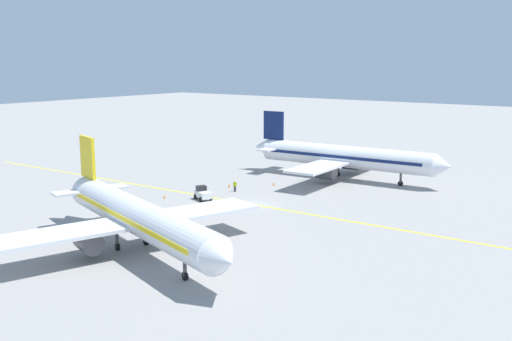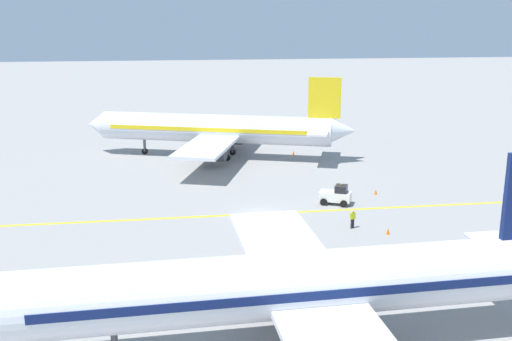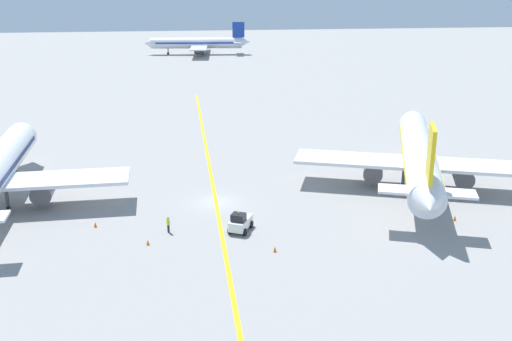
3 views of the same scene
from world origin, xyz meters
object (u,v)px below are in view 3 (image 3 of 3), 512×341
airplane_adjacent_stand (419,157)px  traffic_cone_near_nose (455,218)px  airplane_distant_taxiing (198,43)px  traffic_cone_far_edge (95,225)px  traffic_cone_by_wingtip (275,249)px  traffic_cone_mid_apron (148,242)px  ground_crew_worker (168,224)px  baggage_tug_white (240,222)px

airplane_adjacent_stand → traffic_cone_near_nose: airplane_adjacent_stand is taller
airplane_distant_taxiing → traffic_cone_far_edge: bearing=-96.2°
traffic_cone_by_wingtip → traffic_cone_near_nose: bearing=14.2°
traffic_cone_mid_apron → airplane_distant_taxiing: bearing=86.3°
airplane_adjacent_stand → traffic_cone_mid_apron: 32.66m
airplane_adjacent_stand → ground_crew_worker: (-28.35, -9.43, -2.80)m
ground_crew_worker → traffic_cone_mid_apron: bearing=-125.7°
traffic_cone_mid_apron → airplane_adjacent_stand: bearing=21.7°
baggage_tug_white → traffic_cone_mid_apron: 8.98m
ground_crew_worker → airplane_adjacent_stand: bearing=18.4°
airplane_adjacent_stand → ground_crew_worker: 30.01m
airplane_distant_taxiing → ground_crew_worker: size_ratio=19.04×
airplane_adjacent_stand → baggage_tug_white: size_ratio=10.32×
traffic_cone_by_wingtip → baggage_tug_white: bearing=118.1°
traffic_cone_near_nose → airplane_distant_taxiing: bearing=99.5°
traffic_cone_mid_apron → traffic_cone_far_edge: (-5.31, 4.71, 0.00)m
ground_crew_worker → traffic_cone_mid_apron: (-1.83, -2.56, -0.63)m
ground_crew_worker → baggage_tug_white: bearing=-3.6°
baggage_tug_white → traffic_cone_near_nose: size_ratio=6.10×
airplane_adjacent_stand → traffic_cone_near_nose: 10.56m
traffic_cone_near_nose → airplane_adjacent_stand: bearing=91.0°
ground_crew_worker → traffic_cone_near_nose: ground_crew_worker is taller
traffic_cone_mid_apron → traffic_cone_by_wingtip: same height
baggage_tug_white → ground_crew_worker: baggage_tug_white is taller
baggage_tug_white → traffic_cone_far_edge: 14.26m
traffic_cone_far_edge → ground_crew_worker: bearing=-16.8°
ground_crew_worker → traffic_cone_far_edge: ground_crew_worker is taller
traffic_cone_near_nose → traffic_cone_by_wingtip: (-19.02, -4.81, 0.00)m
airplane_distant_taxiing → traffic_cone_near_nose: airplane_distant_taxiing is taller
airplane_distant_taxiing → traffic_cone_mid_apron: bearing=-93.7°
traffic_cone_near_nose → traffic_cone_by_wingtip: same height
baggage_tug_white → traffic_cone_far_edge: (-14.01, 2.59, -0.63)m
airplane_adjacent_stand → traffic_cone_mid_apron: size_ratio=62.94×
airplane_adjacent_stand → ground_crew_worker: airplane_adjacent_stand is taller
baggage_tug_white → ground_crew_worker: bearing=176.4°
airplane_distant_taxiing → traffic_cone_by_wingtip: size_ratio=58.16×
ground_crew_worker → traffic_cone_mid_apron: size_ratio=3.05×
traffic_cone_by_wingtip → traffic_cone_far_edge: same height
traffic_cone_near_nose → traffic_cone_mid_apron: same height
baggage_tug_white → airplane_adjacent_stand: bearing=24.7°
traffic_cone_near_nose → traffic_cone_mid_apron: (-30.36, -2.00, 0.00)m
traffic_cone_mid_apron → traffic_cone_far_edge: 7.10m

